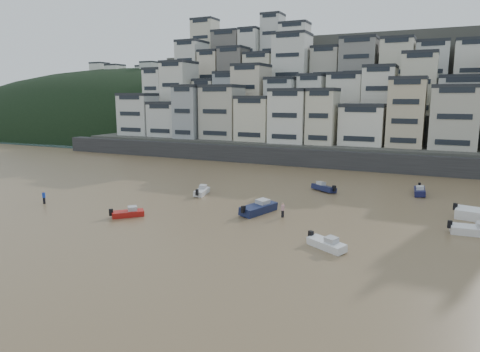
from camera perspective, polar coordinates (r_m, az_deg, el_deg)
The scene contains 14 objects.
ground at distance 34.41m, azimuth -28.33°, elevation -14.54°, with size 400.00×400.00×0.00m, color olive.
sea_strip at distance 212.65m, azimuth -14.89°, elevation 6.45°, with size 340.00×340.00×0.00m, color #3F545B.
harbor_wall at distance 85.38m, azimuth 14.04°, elevation 2.07°, with size 140.00×3.00×3.50m, color #38383A.
hillside at distance 123.36m, azimuth 20.10°, elevation 9.52°, with size 141.04×66.00×50.00m.
headland at distance 195.46m, azimuth -13.37°, elevation 6.20°, with size 216.00×135.00×53.33m.
boat_h at distance 64.77m, azimuth 11.11°, elevation -1.45°, with size 4.59×1.50×1.25m, color #13173B, non-canonical shape.
boat_i at distance 66.50m, azimuth 22.84°, elevation -1.73°, with size 4.96×1.62×1.35m, color #14163F, non-canonical shape.
boat_b at distance 40.69m, azimuth 11.46°, elevation -8.70°, with size 4.35×1.42×1.19m, color white, non-canonical shape.
boat_d at distance 49.69m, azimuth 28.89°, elevation -6.18°, with size 5.01×1.64×1.37m, color silver, non-canonical shape.
boat_c at distance 51.63m, azimuth 2.49°, elevation -4.10°, with size 5.96×1.95×1.63m, color #161F45, non-canonical shape.
boat_j at distance 51.84m, azimuth -14.73°, elevation -4.70°, with size 3.99×1.31×1.09m, color #B01A15, non-canonical shape.
boat_f at distance 61.60m, azimuth -5.12°, elevation -1.92°, with size 4.45×1.46×1.21m, color silver, non-canonical shape.
person_blue at distance 61.69m, azimuth -24.68°, elevation -2.59°, with size 0.44×0.44×1.74m, color #193DC0, non-canonical shape.
person_pink at distance 50.11m, azimuth 5.72°, elevation -4.53°, with size 0.44×0.44×1.74m, color #C58B94, non-canonical shape.
Camera 1 is at (25.83, -18.02, 13.86)m, focal length 32.00 mm.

